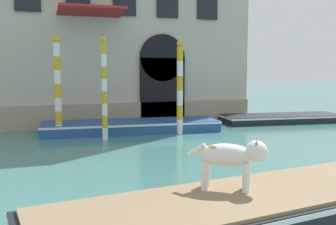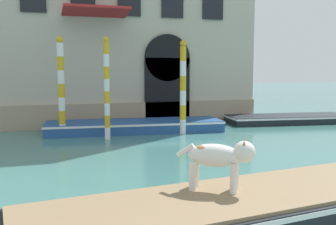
{
  "view_description": "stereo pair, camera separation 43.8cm",
  "coord_description": "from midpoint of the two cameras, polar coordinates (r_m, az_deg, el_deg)",
  "views": [
    {
      "loc": [
        -3.44,
        -0.47,
        2.54
      ],
      "look_at": [
        0.57,
        10.66,
        1.2
      ],
      "focal_mm": 42.0,
      "sensor_mm": 36.0,
      "label": 1
    },
    {
      "loc": [
        -3.03,
        -0.61,
        2.54
      ],
      "look_at": [
        0.57,
        10.66,
        1.2
      ],
      "focal_mm": 42.0,
      "sensor_mm": 36.0,
      "label": 2
    }
  ],
  "objects": [
    {
      "name": "boat_foreground",
      "position": [
        7.06,
        16.08,
        -12.49
      ],
      "size": [
        8.68,
        2.92,
        0.52
      ],
      "rotation": [
        0.0,
        0.0,
        0.11
      ],
      "color": "black",
      "rests_on": "ground_plane"
    },
    {
      "name": "dog_on_deck",
      "position": [
        6.6,
        9.45,
        -6.32
      ],
      "size": [
        1.15,
        0.84,
        0.87
      ],
      "rotation": [
        0.0,
        0.0,
        -0.57
      ],
      "color": "silver",
      "rests_on": "boat_foreground"
    },
    {
      "name": "boat_moored_near_palazzo",
      "position": [
        15.78,
        -4.04,
        -1.95
      ],
      "size": [
        7.12,
        2.52,
        0.44
      ],
      "rotation": [
        0.0,
        0.0,
        -0.09
      ],
      "color": "#234C8C",
      "rests_on": "ground_plane"
    },
    {
      "name": "boat_moored_far",
      "position": [
        19.2,
        17.67,
        -0.86
      ],
      "size": [
        5.92,
        2.55,
        0.36
      ],
      "rotation": [
        0.0,
        0.0,
        -0.13
      ],
      "color": "black",
      "rests_on": "ground_plane"
    },
    {
      "name": "mooring_pole_0",
      "position": [
        15.08,
        3.03,
        3.69
      ],
      "size": [
        0.25,
        0.25,
        3.59
      ],
      "color": "white",
      "rests_on": "ground_plane"
    },
    {
      "name": "mooring_pole_1",
      "position": [
        14.04,
        -7.99,
        3.53
      ],
      "size": [
        0.2,
        0.2,
        3.64
      ],
      "color": "white",
      "rests_on": "ground_plane"
    },
    {
      "name": "mooring_pole_2",
      "position": [
        14.77,
        -14.41,
        3.62
      ],
      "size": [
        0.25,
        0.25,
        3.68
      ],
      "color": "white",
      "rests_on": "ground_plane"
    }
  ]
}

